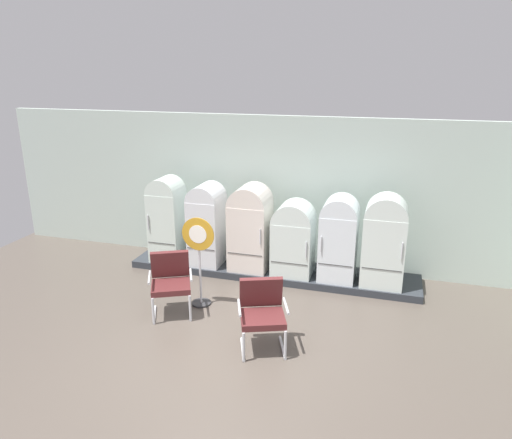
% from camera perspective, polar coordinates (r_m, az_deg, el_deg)
% --- Properties ---
extents(ground, '(12.00, 10.00, 0.05)m').
position_cam_1_polar(ground, '(6.55, -5.11, -17.26)').
color(ground, '#534941').
extents(back_wall, '(11.76, 0.12, 2.89)m').
position_cam_1_polar(back_wall, '(9.15, 3.01, 3.40)').
color(back_wall, '#B5C5BA').
rests_on(back_wall, ground).
extents(display_plinth, '(5.40, 0.95, 0.13)m').
position_cam_1_polar(display_plinth, '(9.02, 1.91, -6.18)').
color(display_plinth, '#2C3036').
rests_on(display_plinth, ground).
extents(refrigerator_0, '(0.60, 0.61, 1.64)m').
position_cam_1_polar(refrigerator_0, '(9.26, -10.63, 0.37)').
color(refrigerator_0, silver).
rests_on(refrigerator_0, display_plinth).
extents(refrigerator_1, '(0.59, 0.70, 1.56)m').
position_cam_1_polar(refrigerator_1, '(8.99, -5.92, -0.26)').
color(refrigerator_1, white).
rests_on(refrigerator_1, display_plinth).
extents(refrigerator_2, '(0.70, 0.72, 1.59)m').
position_cam_1_polar(refrigerator_2, '(8.72, -0.69, -0.66)').
color(refrigerator_2, silver).
rests_on(refrigerator_2, display_plinth).
extents(refrigerator_3, '(0.72, 0.67, 1.35)m').
position_cam_1_polar(refrigerator_3, '(8.55, 4.51, -2.08)').
color(refrigerator_3, silver).
rests_on(refrigerator_3, display_plinth).
extents(refrigerator_4, '(0.63, 0.67, 1.51)m').
position_cam_1_polar(refrigerator_4, '(8.40, 9.91, -1.95)').
color(refrigerator_4, white).
rests_on(refrigerator_4, display_plinth).
extents(refrigerator_5, '(0.71, 0.63, 1.59)m').
position_cam_1_polar(refrigerator_5, '(8.33, 15.16, -2.21)').
color(refrigerator_5, silver).
rests_on(refrigerator_5, display_plinth).
extents(armchair_left, '(0.82, 0.82, 0.98)m').
position_cam_1_polar(armchair_left, '(7.62, -10.21, -7.08)').
color(armchair_left, silver).
rests_on(armchair_left, ground).
extents(armchair_right, '(0.80, 0.80, 0.98)m').
position_cam_1_polar(armchair_right, '(6.62, 0.74, -10.80)').
color(armchair_right, silver).
rests_on(armchair_right, ground).
extents(sign_stand, '(0.54, 0.32, 1.50)m').
position_cam_1_polar(sign_stand, '(7.68, -6.83, -4.77)').
color(sign_stand, '#2D2D30').
rests_on(sign_stand, ground).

